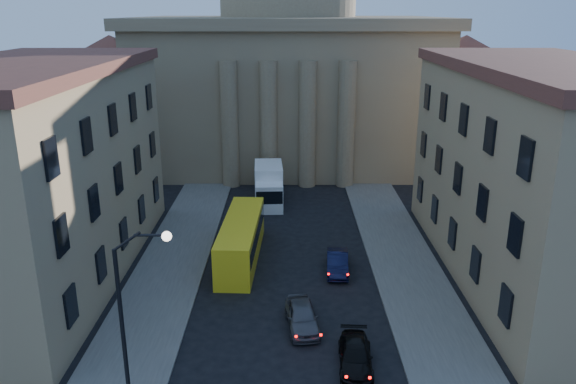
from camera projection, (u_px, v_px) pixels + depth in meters
name	position (u px, v px, depth m)	size (l,w,h in m)	color
sidewalk_left	(156.00, 299.00, 36.05)	(5.00, 60.00, 0.15)	#53524C
sidewalk_right	(420.00, 299.00, 36.06)	(5.00, 60.00, 0.15)	#53524C
church	(288.00, 61.00, 68.03)	(68.02, 28.76, 36.60)	#7D684D
building_left	(35.00, 172.00, 37.57)	(11.60, 26.60, 14.70)	#A0895E
building_right	(541.00, 172.00, 37.60)	(11.60, 26.60, 14.70)	#A0895E
street_lamp	(132.00, 305.00, 24.93)	(2.62, 0.44, 8.83)	black
car_right_mid	(355.00, 356.00, 29.24)	(1.73, 4.25, 1.23)	black
car_right_far	(302.00, 316.00, 32.80)	(1.75, 4.34, 1.48)	#4C4C51
car_right_distant	(337.00, 263.00, 39.82)	(1.48, 4.25, 1.40)	black
city_bus	(241.00, 238.00, 41.62)	(2.97, 10.96, 3.06)	yellow
box_truck	(269.00, 186.00, 53.74)	(2.89, 6.69, 3.61)	white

